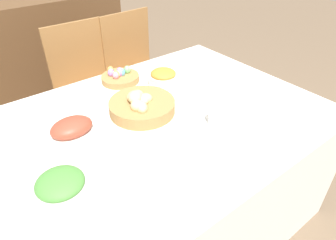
% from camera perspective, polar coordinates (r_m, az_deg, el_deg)
% --- Properties ---
extents(ground_plane, '(12.00, 12.00, 0.00)m').
position_cam_1_polar(ground_plane, '(1.90, -1.35, -17.74)').
color(ground_plane, brown).
extents(dining_table, '(1.57, 1.14, 0.72)m').
position_cam_1_polar(dining_table, '(1.63, -1.52, -10.05)').
color(dining_table, silver).
rests_on(dining_table, ground).
extents(chair_far_right, '(0.44, 0.44, 0.91)m').
position_cam_1_polar(chair_far_right, '(2.39, -5.84, 9.61)').
color(chair_far_right, olive).
rests_on(chair_far_right, ground).
extents(chair_far_center, '(0.42, 0.42, 0.91)m').
position_cam_1_polar(chair_far_center, '(2.22, -14.95, 6.50)').
color(chair_far_center, olive).
rests_on(chair_far_center, ground).
extents(sideboard, '(1.50, 0.44, 0.93)m').
position_cam_1_polar(sideboard, '(2.98, -23.36, 11.48)').
color(sideboard, brown).
rests_on(sideboard, ground).
extents(bread_basket, '(0.31, 0.31, 0.11)m').
position_cam_1_polar(bread_basket, '(1.43, -5.10, 2.85)').
color(bread_basket, '#9E7542').
rests_on(bread_basket, dining_table).
extents(egg_basket, '(0.21, 0.21, 0.08)m').
position_cam_1_polar(egg_basket, '(1.73, -9.18, 8.10)').
color(egg_basket, '#9E7542').
rests_on(egg_basket, dining_table).
extents(ham_platter, '(0.28, 0.20, 0.08)m').
position_cam_1_polar(ham_platter, '(1.35, -17.86, -1.56)').
color(ham_platter, white).
rests_on(ham_platter, dining_table).
extents(green_salad_bowl, '(0.19, 0.19, 0.09)m').
position_cam_1_polar(green_salad_bowl, '(1.08, -19.70, -11.86)').
color(green_salad_bowl, white).
rests_on(green_salad_bowl, dining_table).
extents(carrot_bowl, '(0.16, 0.16, 0.09)m').
position_cam_1_polar(carrot_bowl, '(1.66, -0.91, 8.09)').
color(carrot_bowl, white).
rests_on(carrot_bowl, dining_table).
extents(dinner_plate, '(0.28, 0.28, 0.01)m').
position_cam_1_polar(dinner_plate, '(1.14, 5.48, -8.96)').
color(dinner_plate, white).
rests_on(dinner_plate, dining_table).
extents(fork, '(0.02, 0.16, 0.00)m').
position_cam_1_polar(fork, '(1.07, -1.15, -12.83)').
color(fork, '#B7B7BC').
rests_on(fork, dining_table).
extents(knife, '(0.02, 0.16, 0.00)m').
position_cam_1_polar(knife, '(1.24, 11.08, -5.69)').
color(knife, '#B7B7BC').
rests_on(knife, dining_table).
extents(spoon, '(0.02, 0.16, 0.00)m').
position_cam_1_polar(spoon, '(1.25, 12.02, -5.12)').
color(spoon, '#B7B7BC').
rests_on(spoon, dining_table).
extents(drinking_cup, '(0.08, 0.08, 0.08)m').
position_cam_1_polar(drinking_cup, '(1.36, 9.44, 0.65)').
color(drinking_cup, silver).
rests_on(drinking_cup, dining_table).
extents(butter_dish, '(0.11, 0.07, 0.03)m').
position_cam_1_polar(butter_dish, '(1.16, -12.34, -8.16)').
color(butter_dish, white).
rests_on(butter_dish, dining_table).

